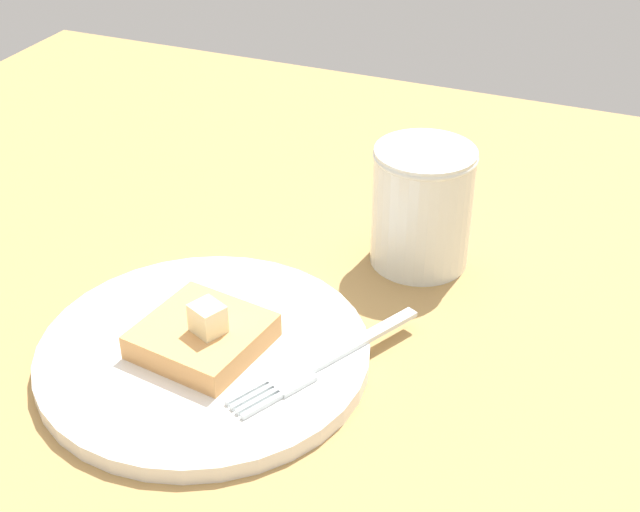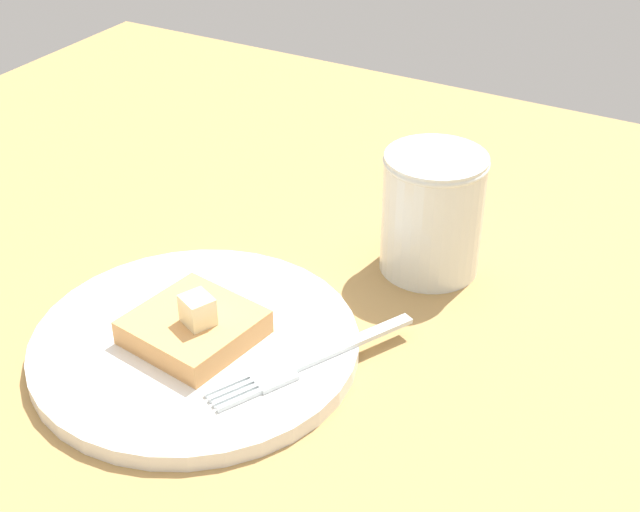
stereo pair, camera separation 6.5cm
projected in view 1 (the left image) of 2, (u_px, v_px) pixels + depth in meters
The scene contains 6 objects.
table_surface at pixel (285, 464), 55.03cm from camera, with size 121.37×121.37×1.85cm, color #A67F49.
plate at pixel (204, 353), 61.63cm from camera, with size 23.01×23.01×1.23cm.
toast_slice_center at pixel (202, 336), 60.85cm from camera, with size 7.79×7.88×1.82cm, color tan.
butter_pat_primary at pixel (208, 318), 59.29cm from camera, with size 2.08×1.87×2.08cm, color beige.
fork at pixel (318, 364), 59.48cm from camera, with size 14.93×8.48×0.36cm.
syrup_jar at pixel (422, 212), 70.42cm from camera, with size 8.10×8.10×9.92cm.
Camera 1 is at (-35.46, -17.09, 41.54)cm, focal length 50.00 mm.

